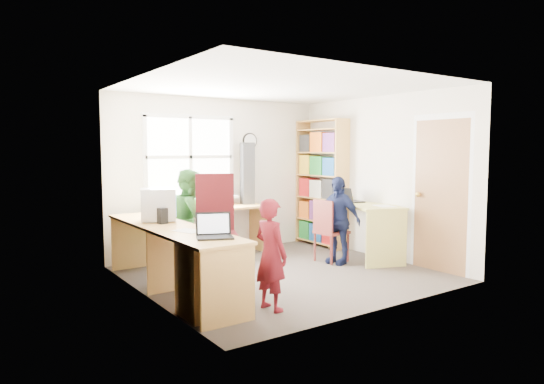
# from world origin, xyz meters

# --- Properties ---
(room) EXTENTS (3.64, 3.44, 2.44)m
(room) POSITION_xyz_m (0.01, 0.10, 1.22)
(room) COLOR #413933
(room) RESTS_ON ground
(l_desk) EXTENTS (2.38, 2.95, 0.75)m
(l_desk) POSITION_xyz_m (-1.31, -0.28, 0.46)
(l_desk) COLOR #F2B760
(l_desk) RESTS_ON ground
(right_desk) EXTENTS (1.09, 1.54, 0.81)m
(right_desk) POSITION_xyz_m (1.59, 0.12, 0.59)
(right_desk) COLOR #D8D26C
(right_desk) RESTS_ON ground
(bookshelf) EXTENTS (0.30, 1.02, 2.10)m
(bookshelf) POSITION_xyz_m (1.65, 1.19, 1.00)
(bookshelf) COLOR #F2B760
(bookshelf) RESTS_ON ground
(swivel_chair) EXTENTS (0.80, 0.80, 1.30)m
(swivel_chair) POSITION_xyz_m (-0.83, 0.27, 0.56)
(swivel_chair) COLOR black
(swivel_chair) RESTS_ON ground
(wooden_chair) EXTENTS (0.42, 0.42, 0.90)m
(wooden_chair) POSITION_xyz_m (0.92, 0.17, 0.49)
(wooden_chair) COLOR maroon
(wooden_chair) RESTS_ON ground
(crt_monitor) EXTENTS (0.50, 0.47, 0.39)m
(crt_monitor) POSITION_xyz_m (-1.47, 0.53, 0.95)
(crt_monitor) COLOR #AAA9AE
(crt_monitor) RESTS_ON l_desk
(laptop_left) EXTENTS (0.43, 0.40, 0.24)m
(laptop_left) POSITION_xyz_m (-1.42, -0.81, 0.81)
(laptop_left) COLOR black
(laptop_left) RESTS_ON l_desk
(laptop_right) EXTENTS (0.33, 0.37, 0.23)m
(laptop_right) POSITION_xyz_m (1.53, 0.37, 0.86)
(laptop_right) COLOR black
(laptop_right) RESTS_ON right_desk
(speaker_a) EXTENTS (0.11, 0.11, 0.18)m
(speaker_a) POSITION_xyz_m (-1.51, 0.31, 0.84)
(speaker_a) COLOR black
(speaker_a) RESTS_ON l_desk
(speaker_b) EXTENTS (0.12, 0.12, 0.20)m
(speaker_b) POSITION_xyz_m (-1.44, 0.82, 0.85)
(speaker_b) COLOR black
(speaker_b) RESTS_ON l_desk
(cd_tower) EXTENTS (0.23, 0.21, 0.97)m
(cd_tower) POSITION_xyz_m (0.39, 1.50, 1.23)
(cd_tower) COLOR black
(cd_tower) RESTS_ON l_desk
(game_box) EXTENTS (0.31, 0.31, 0.05)m
(game_box) POSITION_xyz_m (1.65, 0.70, 0.84)
(game_box) COLOR red
(game_box) RESTS_ON right_desk
(paper_a) EXTENTS (0.31, 0.37, 0.00)m
(paper_a) POSITION_xyz_m (-1.48, -0.33, 0.75)
(paper_a) COLOR white
(paper_a) RESTS_ON l_desk
(paper_b) EXTENTS (0.32, 0.38, 0.00)m
(paper_b) POSITION_xyz_m (1.57, -0.29, 0.81)
(paper_b) COLOR white
(paper_b) RESTS_ON right_desk
(potted_plant) EXTENTS (0.18, 0.15, 0.32)m
(potted_plant) POSITION_xyz_m (-0.46, 1.49, 0.91)
(potted_plant) COLOR #2E7531
(potted_plant) RESTS_ON l_desk
(person_red) EXTENTS (0.33, 0.45, 1.13)m
(person_red) POSITION_xyz_m (-0.93, -1.07, 0.56)
(person_red) COLOR maroon
(person_red) RESTS_ON ground
(person_green) EXTENTS (0.74, 0.81, 1.36)m
(person_green) POSITION_xyz_m (-0.89, 0.87, 0.68)
(person_green) COLOR #31712D
(person_green) RESTS_ON ground
(person_navy) EXTENTS (0.46, 0.78, 1.24)m
(person_navy) POSITION_xyz_m (0.99, 0.05, 0.62)
(person_navy) COLOR #151C41
(person_navy) RESTS_ON ground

